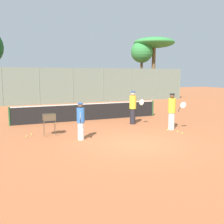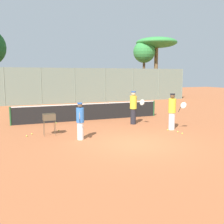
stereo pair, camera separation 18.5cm
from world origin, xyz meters
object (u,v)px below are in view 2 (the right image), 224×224
Objects in this scene: tennis_net at (90,111)px; player_yellow_shirt at (172,111)px; player_white_outfit at (80,121)px; ball_cart at (49,119)px; player_red_cap at (133,107)px.

player_yellow_shirt is (3.12, -4.38, 0.42)m from tennis_net.
tennis_net is at bearing 175.55° from player_white_outfit.
tennis_net reaches higher than ball_cart.
player_yellow_shirt is 1.83× the size of ball_cart.
player_red_cap reaches higher than ball_cart.
player_red_cap is at bearing 139.90° from player_white_outfit.
player_white_outfit is 0.87× the size of player_yellow_shirt.
tennis_net is 3.00m from player_red_cap.
player_red_cap is (3.84, 2.42, 0.14)m from player_white_outfit.
tennis_net is 5.76× the size of player_white_outfit.
player_yellow_shirt is 6.26m from ball_cart.
ball_cart is at bearing -132.74° from tennis_net.
tennis_net is 5.00× the size of player_yellow_shirt.
player_white_outfit is 5.02m from player_yellow_shirt.
player_red_cap is (1.95, -2.23, 0.43)m from tennis_net.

